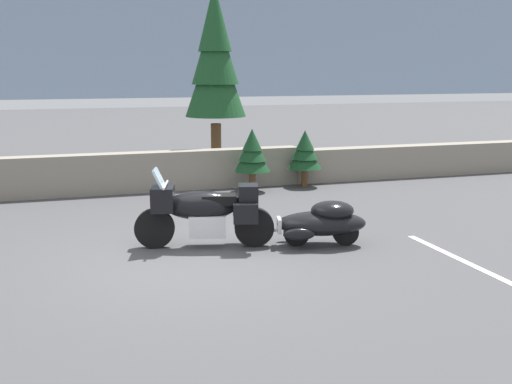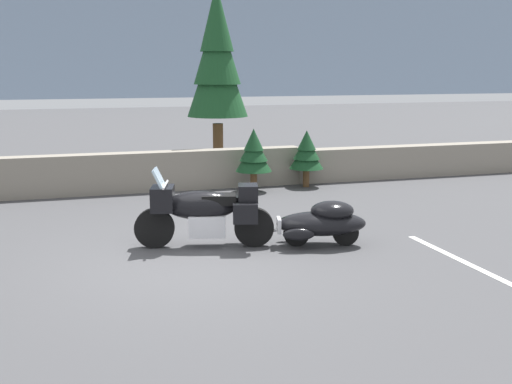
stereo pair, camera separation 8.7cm
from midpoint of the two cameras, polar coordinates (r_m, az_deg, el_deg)
name	(u,v)px [view 1 (the left image)]	position (r m, az deg, el deg)	size (l,w,h in m)	color
ground_plane	(189,262)	(9.69, -6.43, -6.39)	(80.00, 80.00, 0.00)	#424244
stone_guard_wall	(137,173)	(15.25, -11.03, 1.70)	(24.00, 0.53, 0.96)	gray
distant_ridgeline	(66,36)	(105.11, -17.02, 13.48)	(240.00, 80.00, 16.00)	#7F93AD
touring_motorcycle	(204,211)	(10.32, -5.02, -1.71)	(2.27, 1.09, 1.33)	black
car_shaped_trailer	(322,222)	(10.48, 5.82, -2.71)	(2.22, 1.07, 0.76)	black
pine_tree_tall	(215,58)	(16.80, -3.92, 12.14)	(1.62, 1.62, 5.12)	brown
pine_sapling_near	(252,152)	(14.97, -0.52, 3.64)	(0.87, 0.87, 1.52)	brown
pine_sapling_farther	(305,152)	(15.63, 4.33, 3.71)	(0.85, 0.85, 1.43)	brown
parking_stripe_marker	(475,266)	(9.98, 19.12, -6.42)	(0.12, 3.60, 0.01)	silver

